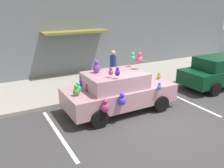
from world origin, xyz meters
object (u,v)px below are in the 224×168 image
pedestrian_near_shopfront (113,69)px  teddy_bear_on_sidewalk (93,82)px  plush_covered_car (118,91)px  parked_sedan_behind (220,71)px

pedestrian_near_shopfront → teddy_bear_on_sidewalk: bearing=173.9°
pedestrian_near_shopfront → plush_covered_car: bearing=-114.7°
plush_covered_car → pedestrian_near_shopfront: 2.47m
parked_sedan_behind → pedestrian_near_shopfront: bearing=156.0°
teddy_bear_on_sidewalk → pedestrian_near_shopfront: 1.14m
plush_covered_car → parked_sedan_behind: 5.96m
parked_sedan_behind → teddy_bear_on_sidewalk: parked_sedan_behind is taller
parked_sedan_behind → teddy_bear_on_sidewalk: (-5.94, 2.30, -0.31)m
plush_covered_car → teddy_bear_on_sidewalk: (0.02, 2.34, -0.32)m
plush_covered_car → parked_sedan_behind: (5.96, 0.04, -0.02)m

